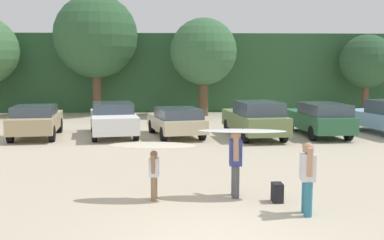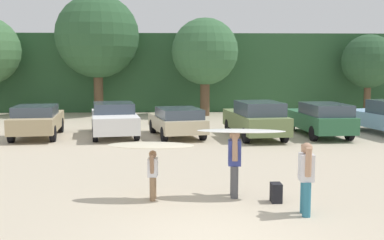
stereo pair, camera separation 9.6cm
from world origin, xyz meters
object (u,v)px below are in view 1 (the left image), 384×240
at_px(parked_car_forest_green, 319,118).
at_px(backpack_dropped, 277,193).
at_px(parked_car_tan, 36,120).
at_px(surfboard_cream, 152,145).
at_px(parked_car_champagne, 176,121).
at_px(surfboard_white, 242,131).
at_px(person_child, 154,172).
at_px(parked_car_white, 113,119).
at_px(parked_car_olive_green, 255,119).
at_px(person_companion, 308,174).
at_px(person_adult, 236,159).

xyz_separation_m(parked_car_forest_green, backpack_dropped, (-4.18, -10.25, -0.58)).
height_order(parked_car_tan, surfboard_cream, parked_car_tan).
bearing_deg(parked_car_champagne, surfboard_white, 175.71).
bearing_deg(surfboard_cream, parked_car_forest_green, -121.15).
height_order(parked_car_forest_green, person_child, parked_car_forest_green).
relative_size(parked_car_tan, surfboard_cream, 2.10).
bearing_deg(parked_car_forest_green, person_child, 140.77).
distance_m(parked_car_white, parked_car_olive_green, 6.35).
distance_m(parked_car_white, surfboard_cream, 10.64).
xyz_separation_m(parked_car_forest_green, person_child, (-7.06, -9.94, -0.13)).
distance_m(person_companion, surfboard_white, 1.99).
bearing_deg(person_adult, parked_car_champagne, -77.34).
bearing_deg(backpack_dropped, parked_car_champagne, 102.38).
xyz_separation_m(parked_car_white, parked_car_champagne, (2.85, -0.45, -0.06)).
height_order(parked_car_white, parked_car_forest_green, parked_car_forest_green).
bearing_deg(backpack_dropped, person_child, 173.98).
height_order(person_child, backpack_dropped, person_child).
relative_size(person_adult, person_child, 1.38).
bearing_deg(person_child, surfboard_cream, 3.65).
relative_size(person_adult, surfboard_white, 0.76).
distance_m(parked_car_forest_green, person_adult, 11.00).
distance_m(parked_car_olive_green, person_companion, 10.89).
bearing_deg(parked_car_champagne, person_child, 163.54).
xyz_separation_m(parked_car_forest_green, person_companion, (-3.75, -11.22, 0.08)).
height_order(parked_car_tan, person_child, parked_car_tan).
bearing_deg(parked_car_forest_green, person_adult, 148.55).
distance_m(parked_car_white, person_adult, 11.03).
bearing_deg(surfboard_cream, parked_car_tan, -56.80).
bearing_deg(surfboard_cream, parked_car_champagne, -89.50).
height_order(parked_car_tan, parked_car_champagne, parked_car_tan).
bearing_deg(surfboard_white, person_companion, 137.61).
bearing_deg(person_child, surfboard_white, -171.88).
xyz_separation_m(person_adult, person_child, (-1.97, -0.20, -0.26)).
relative_size(parked_car_forest_green, person_adult, 2.90).
relative_size(parked_car_champagne, parked_car_olive_green, 0.89).
bearing_deg(surfboard_white, parked_car_olive_green, -95.10).
relative_size(person_companion, surfboard_cream, 0.75).
height_order(parked_car_olive_green, surfboard_cream, parked_car_olive_green).
relative_size(parked_car_olive_green, person_adult, 2.98).
height_order(person_companion, backpack_dropped, person_companion).
height_order(parked_car_champagne, person_child, parked_car_champagne).
distance_m(parked_car_white, backpack_dropped, 11.87).
height_order(parked_car_olive_green, person_adult, person_adult).
height_order(parked_car_tan, surfboard_white, surfboard_white).
relative_size(parked_car_olive_green, surfboard_white, 2.26).
relative_size(person_adult, backpack_dropped, 3.66).
xyz_separation_m(parked_car_tan, backpack_dropped, (8.42, -10.30, -0.55)).
distance_m(person_child, person_companion, 3.56).
bearing_deg(surfboard_cream, parked_car_white, -73.80).
bearing_deg(parked_car_white, surfboard_cream, -178.32).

